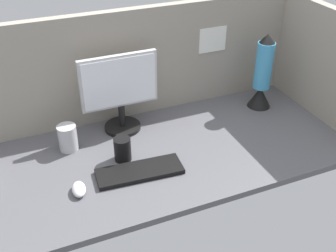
{
  "coord_description": "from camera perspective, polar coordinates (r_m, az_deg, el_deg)",
  "views": [
    {
      "loc": [
        -57.65,
        -143.37,
        112.45
      ],
      "look_at": [
        -4.8,
        0.0,
        14.0
      ],
      "focal_mm": 43.87,
      "sensor_mm": 36.0,
      "label": 1
    }
  ],
  "objects": [
    {
      "name": "mouse",
      "position": [
        1.71,
        -12.29,
        -8.57
      ],
      "size": [
        6.67,
        10.18,
        3.4
      ],
      "primitive_type": "ellipsoid",
      "rotation": [
        0.0,
        0.0,
        -0.12
      ],
      "color": "silver",
      "rests_on": "ground_plane"
    },
    {
      "name": "keyboard",
      "position": [
        1.77,
        -3.97,
        -6.29
      ],
      "size": [
        37.92,
        15.92,
        2.0
      ],
      "primitive_type": "cube",
      "rotation": [
        0.0,
        0.0,
        -0.08
      ],
      "color": "black",
      "rests_on": "ground_plane"
    },
    {
      "name": "mug_steel",
      "position": [
        1.93,
        -13.75,
        -1.61
      ],
      "size": [
        8.71,
        8.71,
        12.52
      ],
      "color": "#B2B2B7",
      "rests_on": "ground_plane"
    },
    {
      "name": "cubicle_wall_back",
      "position": [
        2.08,
        -4.64,
        8.65
      ],
      "size": [
        180.0,
        5.5,
        55.54
      ],
      "color": "gray",
      "rests_on": "ground_plane"
    },
    {
      "name": "mug_black_travel",
      "position": [
        1.83,
        -6.31,
        -3.26
      ],
      "size": [
        7.59,
        7.59,
        11.1
      ],
      "color": "black",
      "rests_on": "ground_plane"
    },
    {
      "name": "lava_lamp",
      "position": [
        2.23,
        12.96,
        6.61
      ],
      "size": [
        12.51,
        12.51,
        40.93
      ],
      "color": "black",
      "rests_on": "ground_plane"
    },
    {
      "name": "monitor",
      "position": [
        1.97,
        -6.72,
        4.95
      ],
      "size": [
        37.59,
        18.0,
        38.91
      ],
      "color": "black",
      "rests_on": "ground_plane"
    },
    {
      "name": "ground_plane",
      "position": [
        1.92,
        -0.66,
        -3.61
      ],
      "size": [
        180.0,
        80.0,
        3.0
      ],
      "primitive_type": "cube",
      "color": "#515156"
    },
    {
      "name": "cubicle_wall_side",
      "position": [
        2.21,
        21.03,
        8.02
      ],
      "size": [
        5.0,
        80.0,
        55.54
      ],
      "primitive_type": "cube",
      "color": "gray",
      "rests_on": "ground_plane"
    }
  ]
}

